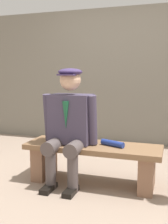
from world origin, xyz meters
TOP-DOWN VIEW (x-y plane):
  - ground_plane at (0.00, 0.00)m, footprint 30.00×30.00m
  - bench at (0.00, 0.00)m, footprint 1.46×0.47m
  - seated_man at (0.25, 0.06)m, footprint 0.60×0.61m
  - rolled_magazine at (-0.22, 0.00)m, footprint 0.27×0.16m
  - stadium_wall at (0.00, -1.91)m, footprint 12.00×0.24m

SIDE VIEW (x-z plane):
  - ground_plane at x=0.00m, z-range 0.00..0.00m
  - bench at x=0.00m, z-range 0.07..0.50m
  - rolled_magazine at x=-0.22m, z-range 0.43..0.49m
  - seated_man at x=0.25m, z-range 0.05..1.30m
  - stadium_wall at x=0.00m, z-range 0.00..2.27m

